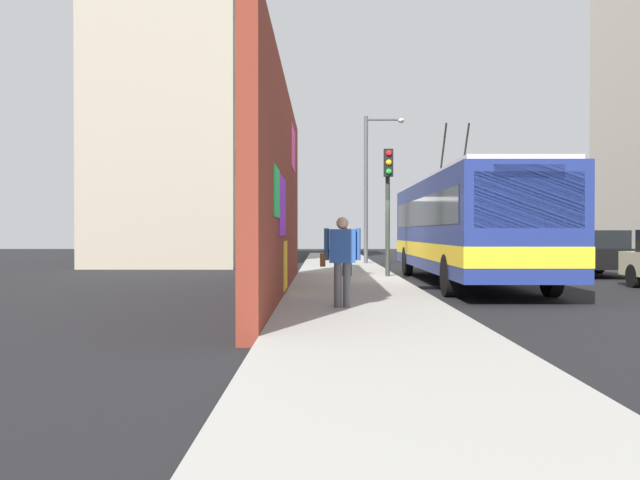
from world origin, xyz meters
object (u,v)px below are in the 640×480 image
pedestrian_near_wall (342,255)px  city_bus (465,225)px  parked_car_silver (533,248)px  street_lamp (370,179)px  parked_car_navy (496,245)px  pedestrian_midblock (347,247)px  parked_car_black (592,252)px  traffic_light (388,190)px

pedestrian_near_wall → city_bus: bearing=-27.7°
city_bus → parked_car_silver: (10.04, -5.20, -0.91)m
street_lamp → city_bus: bearing=-168.3°
parked_car_navy → pedestrian_midblock: size_ratio=3.00×
parked_car_black → pedestrian_near_wall: 14.17m
city_bus → parked_car_navy: bearing=-17.7°
parked_car_black → parked_car_navy: 12.64m
pedestrian_midblock → pedestrian_near_wall: size_ratio=0.96×
parked_car_navy → traffic_light: 17.06m
pedestrian_midblock → pedestrian_near_wall: 8.52m
city_bus → parked_car_silver: 11.34m
city_bus → pedestrian_near_wall: (-7.25, 3.81, -0.63)m
parked_car_silver → city_bus: bearing=152.6°
pedestrian_midblock → pedestrian_near_wall: bearing=177.2°
pedestrian_near_wall → pedestrian_midblock: bearing=-2.8°
parked_car_navy → traffic_light: size_ratio=1.19×
pedestrian_midblock → parked_car_black: bearing=-74.3°
city_bus → traffic_light: 2.62m
city_bus → pedestrian_midblock: city_bus is taller
parked_car_silver → pedestrian_near_wall: size_ratio=2.68×
parked_car_navy → pedestrian_midblock: bearing=150.3°
pedestrian_near_wall → parked_car_silver: bearing=-27.5°
parked_car_black → parked_car_navy: same height
parked_car_silver → street_lamp: size_ratio=0.68×
parked_car_silver → traffic_light: bearing=140.7°
parked_car_navy → traffic_light: bearing=154.3°
parked_car_black → traffic_light: traffic_light is taller
pedestrian_near_wall → street_lamp: (17.13, -1.76, 2.78)m
parked_car_silver → parked_car_navy: 6.28m
traffic_light → pedestrian_midblock: bearing=80.5°
traffic_light → pedestrian_near_wall: bearing=168.7°
traffic_light → street_lamp: (8.83, -0.10, 1.08)m
parked_car_silver → pedestrian_near_wall: (-17.29, 9.01, 0.27)m
pedestrian_midblock → pedestrian_near_wall: (-8.51, 0.41, 0.05)m
pedestrian_near_wall → traffic_light: 8.64m
city_bus → pedestrian_midblock: size_ratio=7.58×
city_bus → traffic_light: size_ratio=3.02×
parked_car_black → pedestrian_midblock: 8.94m
pedestrian_midblock → parked_car_navy: bearing=-29.7°
parked_car_silver → street_lamp: street_lamp is taller
street_lamp → parked_car_silver: bearing=-88.7°
parked_car_navy → parked_car_silver: bearing=180.0°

